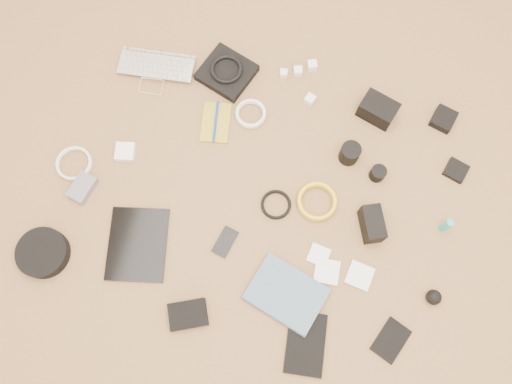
% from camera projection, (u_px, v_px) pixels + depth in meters
% --- Properties ---
extents(laptop, '(0.30, 0.22, 0.02)m').
position_uv_depth(laptop, '(154.00, 75.00, 1.88)').
color(laptop, silver).
rests_on(laptop, ground).
extents(headphone_pouch, '(0.23, 0.23, 0.03)m').
position_uv_depth(headphone_pouch, '(227.00, 73.00, 1.88)').
color(headphone_pouch, black).
rests_on(headphone_pouch, ground).
extents(headphones, '(0.15, 0.15, 0.02)m').
position_uv_depth(headphones, '(226.00, 69.00, 1.85)').
color(headphones, black).
rests_on(headphones, headphone_pouch).
extents(charger_a, '(0.03, 0.03, 0.03)m').
position_uv_depth(charger_a, '(284.00, 73.00, 1.88)').
color(charger_a, white).
rests_on(charger_a, ground).
extents(charger_b, '(0.04, 0.04, 0.03)m').
position_uv_depth(charger_b, '(298.00, 71.00, 1.88)').
color(charger_b, white).
rests_on(charger_b, ground).
extents(charger_c, '(0.04, 0.04, 0.03)m').
position_uv_depth(charger_c, '(312.00, 66.00, 1.89)').
color(charger_c, white).
rests_on(charger_c, ground).
extents(charger_d, '(0.04, 0.04, 0.03)m').
position_uv_depth(charger_d, '(310.00, 100.00, 1.84)').
color(charger_d, white).
rests_on(charger_d, ground).
extents(dslr_camera, '(0.15, 0.13, 0.07)m').
position_uv_depth(dslr_camera, '(378.00, 110.00, 1.81)').
color(dslr_camera, black).
rests_on(dslr_camera, ground).
extents(lens_pouch, '(0.10, 0.11, 0.03)m').
position_uv_depth(lens_pouch, '(443.00, 119.00, 1.82)').
color(lens_pouch, black).
rests_on(lens_pouch, ground).
extents(notebook_olive, '(0.12, 0.17, 0.01)m').
position_uv_depth(notebook_olive, '(216.00, 123.00, 1.83)').
color(notebook_olive, olive).
rests_on(notebook_olive, ground).
extents(pen_blue, '(0.03, 0.16, 0.01)m').
position_uv_depth(pen_blue, '(216.00, 121.00, 1.82)').
color(pen_blue, '#13309C').
rests_on(pen_blue, notebook_olive).
extents(cable_white_a, '(0.12, 0.12, 0.01)m').
position_uv_depth(cable_white_a, '(251.00, 115.00, 1.84)').
color(cable_white_a, silver).
rests_on(cable_white_a, ground).
extents(lens_a, '(0.09, 0.09, 0.08)m').
position_uv_depth(lens_a, '(350.00, 153.00, 1.76)').
color(lens_a, black).
rests_on(lens_a, ground).
extents(lens_b, '(0.07, 0.07, 0.05)m').
position_uv_depth(lens_b, '(378.00, 173.00, 1.75)').
color(lens_b, black).
rests_on(lens_b, ground).
extents(card_reader, '(0.09, 0.09, 0.02)m').
position_uv_depth(card_reader, '(456.00, 170.00, 1.77)').
color(card_reader, black).
rests_on(card_reader, ground).
extents(power_brick, '(0.08, 0.08, 0.03)m').
position_uv_depth(power_brick, '(125.00, 152.00, 1.78)').
color(power_brick, white).
rests_on(power_brick, ground).
extents(cable_white_b, '(0.14, 0.14, 0.01)m').
position_uv_depth(cable_white_b, '(75.00, 164.00, 1.78)').
color(cable_white_b, silver).
rests_on(cable_white_b, ground).
extents(cable_black, '(0.13, 0.13, 0.01)m').
position_uv_depth(cable_black, '(276.00, 205.00, 1.74)').
color(cable_black, black).
rests_on(cable_black, ground).
extents(cable_yellow, '(0.17, 0.17, 0.02)m').
position_uv_depth(cable_yellow, '(317.00, 202.00, 1.74)').
color(cable_yellow, gold).
rests_on(cable_yellow, ground).
extents(flash, '(0.10, 0.13, 0.09)m').
position_uv_depth(flash, '(372.00, 224.00, 1.68)').
color(flash, black).
rests_on(flash, ground).
extents(lens_cleaner, '(0.03, 0.03, 0.08)m').
position_uv_depth(lens_cleaner, '(446.00, 226.00, 1.68)').
color(lens_cleaner, '#19A7A5').
rests_on(lens_cleaner, ground).
extents(battery_charger, '(0.09, 0.12, 0.03)m').
position_uv_depth(battery_charger, '(82.00, 188.00, 1.75)').
color(battery_charger, '#5E5E63').
rests_on(battery_charger, ground).
extents(tablet, '(0.24, 0.29, 0.01)m').
position_uv_depth(tablet, '(138.00, 244.00, 1.70)').
color(tablet, black).
rests_on(tablet, ground).
extents(phone, '(0.08, 0.11, 0.01)m').
position_uv_depth(phone, '(225.00, 242.00, 1.70)').
color(phone, black).
rests_on(phone, ground).
extents(filter_case_left, '(0.08, 0.08, 0.01)m').
position_uv_depth(filter_case_left, '(319.00, 255.00, 1.69)').
color(filter_case_left, silver).
rests_on(filter_case_left, ground).
extents(filter_case_mid, '(0.09, 0.09, 0.01)m').
position_uv_depth(filter_case_mid, '(327.00, 272.00, 1.67)').
color(filter_case_mid, silver).
rests_on(filter_case_mid, ground).
extents(filter_case_right, '(0.10, 0.10, 0.01)m').
position_uv_depth(filter_case_right, '(360.00, 276.00, 1.66)').
color(filter_case_right, silver).
rests_on(filter_case_right, ground).
extents(air_blower, '(0.06, 0.06, 0.05)m').
position_uv_depth(air_blower, '(434.00, 297.00, 1.62)').
color(air_blower, black).
rests_on(air_blower, ground).
extents(headphone_case, '(0.22, 0.22, 0.05)m').
position_uv_depth(headphone_case, '(43.00, 253.00, 1.67)').
color(headphone_case, black).
rests_on(headphone_case, ground).
extents(drive_case, '(0.15, 0.13, 0.03)m').
position_uv_depth(drive_case, '(188.00, 315.00, 1.62)').
color(drive_case, black).
rests_on(drive_case, ground).
extents(paperback, '(0.28, 0.24, 0.02)m').
position_uv_depth(paperback, '(272.00, 318.00, 1.62)').
color(paperback, '#445D73').
rests_on(paperback, ground).
extents(notebook_black_a, '(0.14, 0.21, 0.01)m').
position_uv_depth(notebook_black_a, '(306.00, 343.00, 1.60)').
color(notebook_black_a, black).
rests_on(notebook_black_a, ground).
extents(notebook_black_b, '(0.13, 0.15, 0.01)m').
position_uv_depth(notebook_black_b, '(391.00, 340.00, 1.60)').
color(notebook_black_b, black).
rests_on(notebook_black_b, ground).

